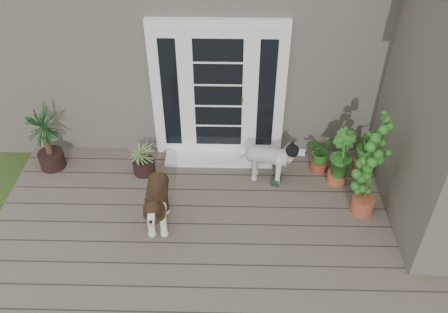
{
  "coord_description": "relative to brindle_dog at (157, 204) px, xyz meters",
  "views": [
    {
      "loc": [
        0.01,
        -3.22,
        4.7
      ],
      "look_at": [
        -0.1,
        1.75,
        0.7
      ],
      "focal_mm": 38.15,
      "sensor_mm": 36.0,
      "label": 1
    }
  ],
  "objects": [
    {
      "name": "herb_b",
      "position": [
        2.43,
        0.9,
        -0.04
      ],
      "size": [
        0.51,
        0.51,
        0.64
      ],
      "primitive_type": "imported",
      "rotation": [
        0.0,
        0.0,
        1.81
      ],
      "color": "#185418",
      "rests_on": "deck"
    },
    {
      "name": "white_dog",
      "position": [
        1.44,
        0.93,
        -0.05
      ],
      "size": [
        0.79,
        0.46,
        0.62
      ],
      "primitive_type": null,
      "rotation": [
        0.0,
        0.0,
        -1.78
      ],
      "color": "silver",
      "rests_on": "deck"
    },
    {
      "name": "deck",
      "position": [
        0.92,
        -0.64,
        -0.42
      ],
      "size": [
        6.2,
        4.6,
        0.12
      ],
      "primitive_type": "cube",
      "color": "#6B5B4C",
      "rests_on": "ground"
    },
    {
      "name": "brindle_dog",
      "position": [
        0.0,
        0.0,
        0.0
      ],
      "size": [
        0.41,
        0.88,
        0.72
      ],
      "primitive_type": null,
      "rotation": [
        0.0,
        0.0,
        3.19
      ],
      "color": "#3A2615",
      "rests_on": "deck"
    },
    {
      "name": "herb_c",
      "position": [
        2.87,
        1.18,
        -0.07
      ],
      "size": [
        0.51,
        0.51,
        0.59
      ],
      "primitive_type": "imported",
      "rotation": [
        0.0,
        0.0,
        4.2
      ],
      "color": "#17531D",
      "rests_on": "deck"
    },
    {
      "name": "spider_plant",
      "position": [
        -0.36,
        1.04,
        -0.07
      ],
      "size": [
        0.63,
        0.63,
        0.57
      ],
      "primitive_type": null,
      "rotation": [
        0.0,
        0.0,
        0.2
      ],
      "color": "#819B5F",
      "rests_on": "deck"
    },
    {
      "name": "clog_left",
      "position": [
        1.37,
        1.36,
        -0.31
      ],
      "size": [
        0.17,
        0.32,
        0.09
      ],
      "primitive_type": null,
      "rotation": [
        0.0,
        0.0,
        -0.07
      ],
      "color": "black",
      "rests_on": "deck"
    },
    {
      "name": "yucca",
      "position": [
        -1.74,
        1.14,
        0.15
      ],
      "size": [
        0.9,
        0.9,
        1.01
      ],
      "primitive_type": null,
      "rotation": [
        0.0,
        0.0,
        -0.35
      ],
      "color": "black",
      "rests_on": "deck"
    },
    {
      "name": "door_step",
      "position": [
        0.72,
        1.36,
        -0.34
      ],
      "size": [
        1.6,
        0.4,
        0.05
      ],
      "primitive_type": "cube",
      "color": "white",
      "rests_on": "deck"
    },
    {
      "name": "herb_a",
      "position": [
        2.21,
        1.15,
        -0.11
      ],
      "size": [
        0.54,
        0.54,
        0.49
      ],
      "primitive_type": "imported",
      "rotation": [
        0.0,
        0.0,
        0.91
      ],
      "color": "#245719",
      "rests_on": "deck"
    },
    {
      "name": "clog_right",
      "position": [
        1.58,
        0.88,
        -0.31
      ],
      "size": [
        0.23,
        0.33,
        0.09
      ],
      "primitive_type": null,
      "rotation": [
        0.0,
        0.0,
        -0.32
      ],
      "color": "#14331D",
      "rests_on": "deck"
    },
    {
      "name": "door_unit",
      "position": [
        0.72,
        1.56,
        0.71
      ],
      "size": [
        1.9,
        0.14,
        2.15
      ],
      "primitive_type": "cube",
      "color": "white",
      "rests_on": "deck"
    },
    {
      "name": "sapling",
      "position": [
        2.68,
        0.31,
        0.44
      ],
      "size": [
        0.52,
        0.52,
        1.59
      ],
      "primitive_type": null,
      "rotation": [
        0.0,
        0.0,
        0.11
      ],
      "color": "#19581C",
      "rests_on": "deck"
    },
    {
      "name": "house_main",
      "position": [
        0.92,
        3.61,
        1.07
      ],
      "size": [
        7.4,
        4.0,
        3.1
      ],
      "primitive_type": "cube",
      "color": "#665E54",
      "rests_on": "ground"
    }
  ]
}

